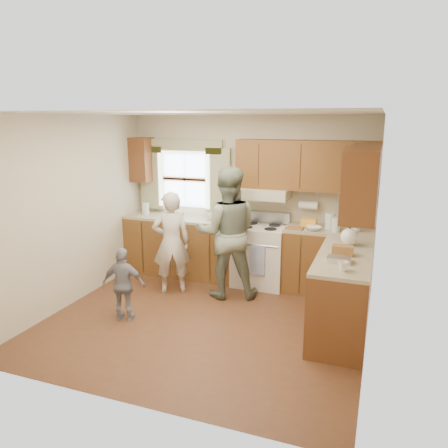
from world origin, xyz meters
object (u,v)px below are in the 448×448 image
at_px(stove, 260,254).
at_px(child, 124,285).
at_px(woman_right, 227,233).
at_px(woman_left, 171,243).

xyz_separation_m(stove, child, (-1.24, -1.76, -0.00)).
bearing_deg(stove, child, -125.25).
distance_m(stove, woman_right, 0.80).
height_order(stove, child, stove).
xyz_separation_m(woman_right, child, (-0.92, -1.17, -0.45)).
height_order(woman_right, child, woman_right).
bearing_deg(woman_left, child, 54.15).
relative_size(stove, child, 1.16).
distance_m(stove, child, 2.15).
height_order(stove, woman_left, woman_left).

